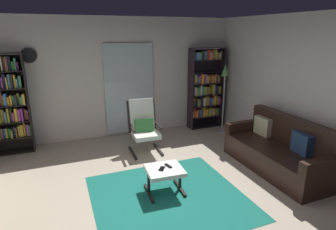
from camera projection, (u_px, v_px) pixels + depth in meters
name	position (u px, v px, depth m)	size (l,w,h in m)	color
ground_plane	(166.00, 200.00, 3.94)	(7.02, 7.02, 0.00)	#AFA18B
wall_back	(118.00, 78.00, 6.15)	(5.60, 0.06, 2.60)	beige
wall_right	(320.00, 95.00, 4.53)	(0.06, 6.00, 2.60)	beige
glass_door_panel	(130.00, 89.00, 6.25)	(1.10, 0.01, 2.00)	silver
area_rug	(168.00, 197.00, 4.02)	(2.11, 2.03, 0.01)	#18675A
bookshelf_near_tv	(5.00, 101.00, 5.23)	(0.78, 0.30, 1.91)	black
bookshelf_near_sofa	(205.00, 88.00, 6.76)	(0.83, 0.30, 1.92)	black
leather_sofa	(280.00, 152.00, 4.78)	(0.83, 1.94, 0.89)	black
lounge_armchair	(144.00, 125.00, 5.47)	(0.59, 0.67, 1.02)	black
ottoman	(165.00, 173.00, 4.06)	(0.55, 0.51, 0.38)	white
tv_remote	(168.00, 166.00, 4.10)	(0.04, 0.14, 0.02)	black
cell_phone	(162.00, 169.00, 4.03)	(0.07, 0.14, 0.01)	black
floor_lamp_by_shelf	(225.00, 79.00, 6.26)	(0.22, 0.22, 1.59)	#A5A5AD
wall_clock	(29.00, 55.00, 5.32)	(0.29, 0.03, 0.29)	silver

